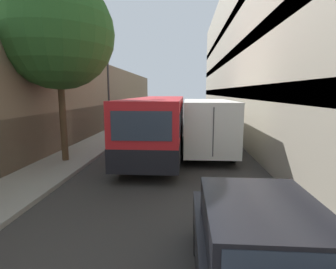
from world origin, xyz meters
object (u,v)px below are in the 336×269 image
Objects in this scene: bus at (159,123)px; panel_van at (165,115)px; car_hatchback at (262,256)px; street_lamp at (107,58)px; box_truck at (206,122)px; street_tree_left at (58,33)px.

panel_van is at bearing 92.83° from bus.
street_lamp is at bearing 116.04° from car_hatchback.
street_lamp is at bearing 158.84° from bus.
bus is at bearing -166.82° from box_truck.
street_lamp is (-2.55, -8.99, 3.98)m from panel_van.
bus reaches higher than box_truck.
street_lamp is 0.92× the size of street_tree_left.
street_tree_left is (-6.53, 7.53, 4.82)m from car_hatchback.
panel_van is (-0.50, 10.18, -0.41)m from bus.
street_tree_left is (-0.90, -3.99, 0.50)m from street_lamp.
box_truck is at bearing -5.99° from street_lamp.
street_lamp is at bearing 77.34° from street_tree_left.
panel_van reaches higher than car_hatchback.
panel_van is at bearing 74.16° from street_lamp.
car_hatchback is at bearing -81.47° from panel_van.
street_tree_left reaches higher than bus.
car_hatchback is 20.75m from panel_van.
bus is at bearing -87.17° from panel_van.
box_truck is at bearing 27.68° from street_tree_left.
box_truck is 8.39m from street_tree_left.
car_hatchback is at bearing -76.02° from bus.
street_tree_left is (-3.45, -12.99, 4.48)m from panel_van.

